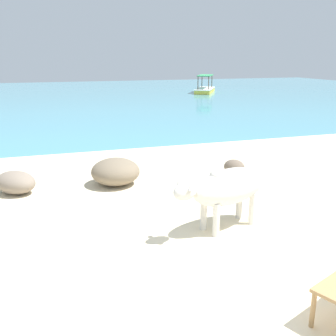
% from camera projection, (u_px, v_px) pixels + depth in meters
% --- Properties ---
extents(sand_beach, '(18.00, 14.00, 0.04)m').
position_uv_depth(sand_beach, '(229.00, 270.00, 5.04)').
color(sand_beach, beige).
rests_on(sand_beach, ground).
extents(water_surface, '(60.00, 36.00, 0.03)m').
position_uv_depth(water_surface, '(72.00, 99.00, 25.14)').
color(water_surface, teal).
rests_on(water_surface, ground).
extents(cow, '(1.80, 0.92, 1.00)m').
position_uv_depth(cow, '(227.00, 188.00, 6.06)').
color(cow, beige).
rests_on(cow, sand_beach).
extents(shore_rock_large, '(1.07, 1.08, 0.44)m').
position_uv_depth(shore_rock_large, '(15.00, 182.00, 7.75)').
color(shore_rock_large, gray).
rests_on(shore_rock_large, sand_beach).
extents(shore_rock_medium, '(0.56, 0.62, 0.34)m').
position_uv_depth(shore_rock_medium, '(234.00, 167.00, 8.99)').
color(shore_rock_medium, '#6B5B4C').
rests_on(shore_rock_medium, sand_beach).
extents(shore_rock_small, '(1.44, 1.44, 0.56)m').
position_uv_depth(shore_rock_small, '(116.00, 172.00, 8.26)').
color(shore_rock_small, '#756651').
rests_on(shore_rock_small, sand_beach).
extents(boat_yellow, '(2.87, 3.75, 1.29)m').
position_uv_depth(boat_yellow, '(205.00, 89.00, 29.49)').
color(boat_yellow, gold).
rests_on(boat_yellow, water_surface).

